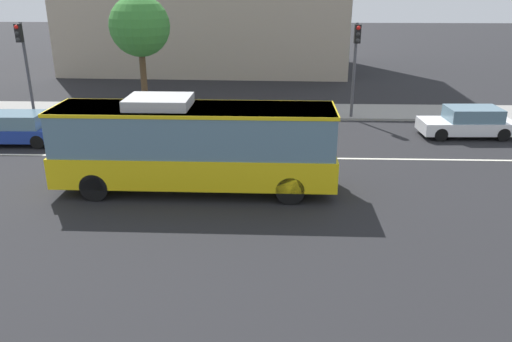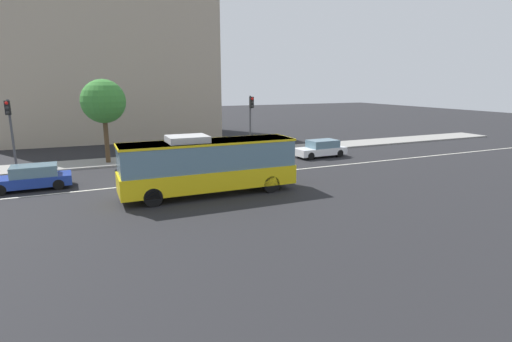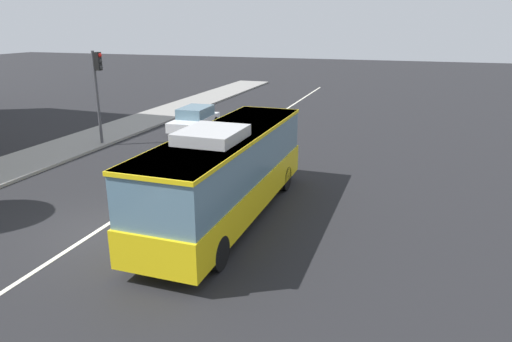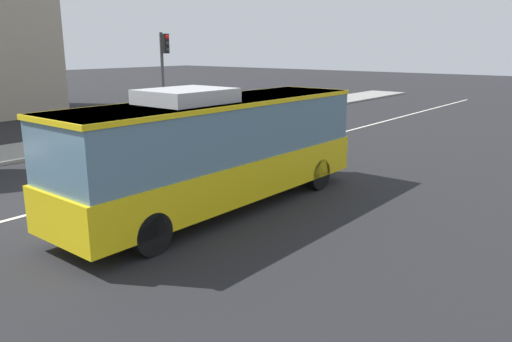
% 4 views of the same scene
% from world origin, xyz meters
% --- Properties ---
extents(ground_plane, '(160.00, 160.00, 0.00)m').
position_xyz_m(ground_plane, '(0.00, 0.00, 0.00)').
color(ground_plane, black).
extents(lane_centre_line, '(76.00, 0.16, 0.01)m').
position_xyz_m(lane_centre_line, '(0.00, 0.00, 0.01)').
color(lane_centre_line, silver).
rests_on(lane_centre_line, ground_plane).
extents(transit_bus, '(10.02, 2.58, 3.46)m').
position_xyz_m(transit_bus, '(2.35, -3.70, 1.81)').
color(transit_bus, yellow).
rests_on(transit_bus, ground_plane).
extents(sedan_white, '(4.56, 1.96, 1.46)m').
position_xyz_m(sedan_white, '(14.77, 3.65, 0.72)').
color(sedan_white, white).
rests_on(sedan_white, ground_plane).
extents(traffic_light_far_corner, '(0.33, 0.62, 5.20)m').
position_xyz_m(traffic_light_far_corner, '(9.51, 6.74, 3.56)').
color(traffic_light_far_corner, '#47474C').
rests_on(traffic_light_far_corner, ground_plane).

